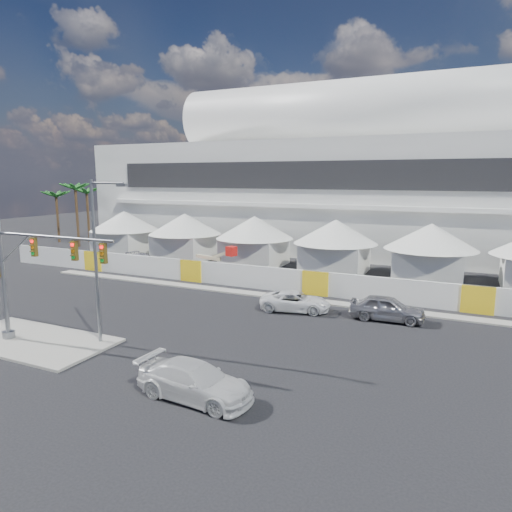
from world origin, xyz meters
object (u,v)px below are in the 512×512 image
at_px(pickup_near, 195,381).
at_px(streetlight_median, 98,251).
at_px(traffic_mast, 25,275).
at_px(pickup_curb, 295,301).
at_px(lot_car_c, 143,260).
at_px(sedan_silver, 387,308).
at_px(boom_lift, 206,266).

xyz_separation_m(pickup_near, streetlight_median, (-8.37, 3.35, 4.73)).
bearing_deg(traffic_mast, pickup_near, -7.00).
distance_m(pickup_curb, lot_car_c, 22.80).
xyz_separation_m(pickup_near, lot_car_c, (-21.51, 23.37, -0.11)).
bearing_deg(traffic_mast, sedan_silver, 36.77).
relative_size(pickup_near, boom_lift, 0.84).
distance_m(pickup_near, streetlight_median, 10.18).
xyz_separation_m(lot_car_c, streetlight_median, (13.14, -20.02, 4.84)).
bearing_deg(boom_lift, pickup_curb, -16.77).
xyz_separation_m(sedan_silver, lot_car_c, (-27.33, 8.45, -0.17)).
bearing_deg(pickup_near, streetlight_median, 72.06).
bearing_deg(traffic_mast, boom_lift, 92.23).
bearing_deg(pickup_near, pickup_curb, 6.08).
bearing_deg(lot_car_c, streetlight_median, -126.54).
relative_size(pickup_curb, boom_lift, 0.77).
bearing_deg(boom_lift, lot_car_c, -168.98).
relative_size(lot_car_c, streetlight_median, 0.50).
distance_m(pickup_near, boom_lift, 26.00).
relative_size(pickup_curb, pickup_near, 0.92).
xyz_separation_m(pickup_curb, boom_lift, (-12.40, 8.16, 0.16)).
relative_size(lot_car_c, boom_lift, 0.72).
bearing_deg(lot_car_c, pickup_near, -117.18).
xyz_separation_m(pickup_curb, pickup_near, (0.56, -14.37, 0.09)).
relative_size(pickup_curb, streetlight_median, 0.54).
bearing_deg(sedan_silver, boom_lift, 65.23).
bearing_deg(pickup_near, traffic_mast, 86.85).
bearing_deg(lot_car_c, traffic_mast, -136.63).
bearing_deg(pickup_near, sedan_silver, -17.49).
bearing_deg(pickup_curb, traffic_mast, 126.89).
height_order(sedan_silver, traffic_mast, traffic_mast).
xyz_separation_m(sedan_silver, traffic_mast, (-17.96, -13.43, 3.28)).
xyz_separation_m(streetlight_median, boom_lift, (-4.59, 19.19, -4.66)).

